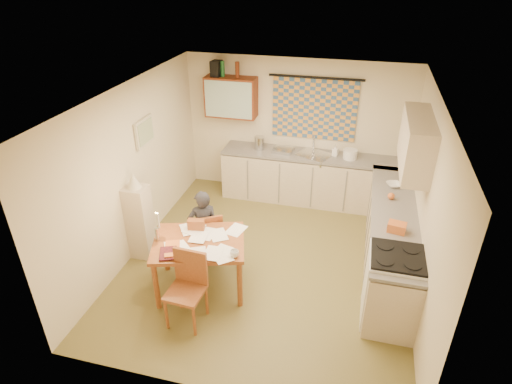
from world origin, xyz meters
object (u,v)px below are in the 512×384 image
(stove, at_px, (392,288))
(dining_table, at_px, (200,264))
(counter_back, at_px, (314,179))
(person, at_px, (203,228))
(chair_far, at_px, (209,245))
(shelf_stand, at_px, (140,222))
(counter_right, at_px, (390,240))

(stove, distance_m, dining_table, 2.44)
(counter_back, xyz_separation_m, person, (-1.29, -2.19, 0.14))
(stove, height_order, chair_far, stove)
(person, bearing_deg, dining_table, 74.80)
(dining_table, bearing_deg, shelf_stand, 140.56)
(chair_far, bearing_deg, stove, 135.77)
(chair_far, bearing_deg, shelf_stand, -24.04)
(dining_table, bearing_deg, counter_right, 7.29)
(counter_back, relative_size, counter_right, 1.12)
(counter_right, relative_size, shelf_stand, 2.57)
(person, height_order, shelf_stand, person)
(counter_right, distance_m, dining_table, 2.67)
(dining_table, height_order, chair_far, chair_far)
(dining_table, distance_m, chair_far, 0.61)
(dining_table, xyz_separation_m, person, (-0.14, 0.52, 0.21))
(counter_right, xyz_separation_m, chair_far, (-2.54, -0.48, -0.20))
(stove, distance_m, person, 2.63)
(dining_table, bearing_deg, counter_back, 50.44)
(counter_back, distance_m, chair_far, 2.46)
(counter_back, distance_m, dining_table, 2.94)
(chair_far, bearing_deg, counter_back, -151.92)
(counter_right, height_order, dining_table, counter_right)
(shelf_stand, bearing_deg, dining_table, -22.92)
(shelf_stand, bearing_deg, counter_right, 9.80)
(person, xyz_separation_m, shelf_stand, (-0.96, -0.06, -0.02))
(counter_right, distance_m, shelf_stand, 3.59)
(chair_far, height_order, shelf_stand, shelf_stand)
(counter_right, xyz_separation_m, shelf_stand, (-3.54, -0.61, 0.12))
(person, bearing_deg, stove, 139.00)
(counter_right, height_order, shelf_stand, shelf_stand)
(shelf_stand, bearing_deg, person, 3.27)
(counter_back, xyz_separation_m, chair_far, (-1.25, -2.11, -0.20))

